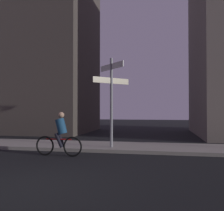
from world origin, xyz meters
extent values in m
plane|color=black|center=(0.00, 0.00, 0.00)|extent=(80.00, 80.00, 0.00)
cube|color=gray|center=(0.00, 5.90, 0.07)|extent=(40.00, 2.55, 0.14)
cylinder|color=gray|center=(0.85, 5.28, 2.00)|extent=(0.12, 0.12, 3.71)
cube|color=white|center=(0.85, 5.28, 3.50)|extent=(1.20, 1.20, 0.24)
cube|color=beige|center=(0.85, 5.28, 2.91)|extent=(1.27, 1.27, 0.24)
torus|color=black|center=(-1.35, 3.72, 0.36)|extent=(0.72, 0.09, 0.72)
torus|color=black|center=(-0.26, 3.68, 0.36)|extent=(0.72, 0.09, 0.72)
cylinder|color=red|center=(-0.80, 3.70, 0.61)|extent=(1.00, 0.08, 0.04)
cylinder|color=navy|center=(-0.71, 3.70, 1.08)|extent=(0.46, 0.34, 0.61)
sphere|color=tan|center=(-0.71, 3.70, 1.50)|extent=(0.22, 0.22, 0.22)
cylinder|color=black|center=(-0.76, 3.61, 0.58)|extent=(0.35, 0.13, 0.55)
cylinder|color=black|center=(-0.75, 3.79, 0.58)|extent=(0.35, 0.13, 0.55)
cube|color=#4C443D|center=(-9.30, 13.31, 9.38)|extent=(13.60, 6.94, 18.76)
camera|label=1|loc=(2.90, -4.91, 1.67)|focal=40.08mm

